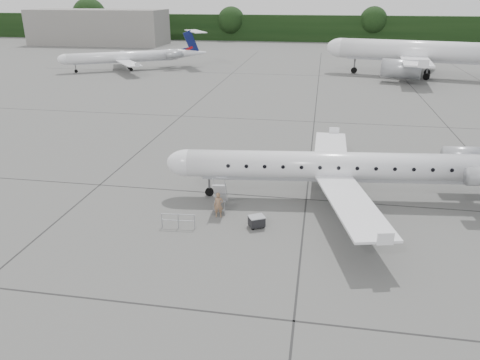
# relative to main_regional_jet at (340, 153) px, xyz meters

# --- Properties ---
(ground) EXTENTS (320.00, 320.00, 0.00)m
(ground) POSITION_rel_main_regional_jet_xyz_m (1.46, -5.75, -3.68)
(ground) COLOR #575755
(ground) RESTS_ON ground
(treeline) EXTENTS (260.00, 4.00, 8.00)m
(treeline) POSITION_rel_main_regional_jet_xyz_m (1.46, 124.25, 0.32)
(treeline) COLOR black
(treeline) RESTS_ON ground
(terminal_building) EXTENTS (40.00, 14.00, 10.00)m
(terminal_building) POSITION_rel_main_regional_jet_xyz_m (-68.54, 104.25, 1.32)
(terminal_building) COLOR slate
(terminal_building) RESTS_ON ground
(main_regional_jet) EXTENTS (30.87, 23.82, 7.35)m
(main_regional_jet) POSITION_rel_main_regional_jet_xyz_m (0.00, 0.00, 0.00)
(main_regional_jet) COLOR white
(main_regional_jet) RESTS_ON ground
(airstair) EXTENTS (1.11, 2.40, 2.30)m
(airstair) POSITION_rel_main_regional_jet_xyz_m (-8.27, -3.21, -2.52)
(airstair) COLOR white
(airstair) RESTS_ON ground
(passenger) EXTENTS (0.71, 0.53, 1.78)m
(passenger) POSITION_rel_main_regional_jet_xyz_m (-8.12, -4.51, -2.79)
(passenger) COLOR #8F6A4E
(passenger) RESTS_ON ground
(safety_railing) EXTENTS (2.20, 0.24, 1.00)m
(safety_railing) POSITION_rel_main_regional_jet_xyz_m (-10.39, -6.63, -3.18)
(safety_railing) COLOR #919499
(safety_railing) RESTS_ON ground
(baggage_cart) EXTENTS (1.24, 1.16, 0.85)m
(baggage_cart) POSITION_rel_main_regional_jet_xyz_m (-5.30, -5.62, -3.25)
(baggage_cart) COLOR black
(baggage_cart) RESTS_ON ground
(bg_narrowbody) EXTENTS (40.90, 33.11, 13.01)m
(bg_narrowbody) POSITION_rel_main_regional_jet_xyz_m (15.57, 58.78, 2.83)
(bg_narrowbody) COLOR white
(bg_narrowbody) RESTS_ON ground
(bg_regional_left) EXTENTS (34.36, 31.57, 7.35)m
(bg_regional_left) POSITION_rel_main_regional_jet_xyz_m (-40.91, 57.24, -0.00)
(bg_regional_left) COLOR white
(bg_regional_left) RESTS_ON ground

